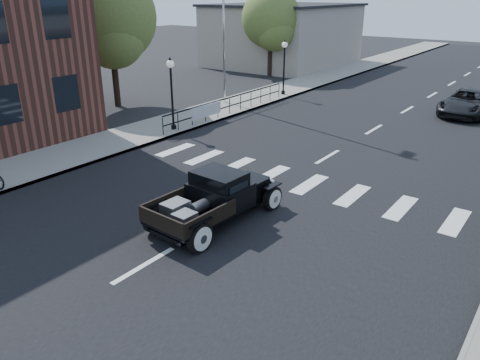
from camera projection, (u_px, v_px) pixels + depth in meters
The scene contains 13 objects.
ground at pixel (220, 221), 13.74m from camera, with size 120.00×120.00×0.00m, color black.
road at pixel (395, 117), 24.94m from camera, with size 14.00×80.00×0.02m, color black.
road_markings at pixel (357, 140), 21.21m from camera, with size 12.00×60.00×0.06m, color silver, non-canonical shape.
sidewalk_left at pixel (263, 96), 29.57m from camera, with size 3.00×80.00×0.15m, color gray.
low_building_left at pixel (283, 36), 41.93m from camera, with size 10.00×12.00×5.00m, color #AAA18E.
railing at pixel (230, 104), 24.96m from camera, with size 0.08×10.00×1.00m, color black, non-canonical shape.
banner at pixel (207, 115), 23.50m from camera, with size 0.04×2.20×0.60m, color silver, non-canonical shape.
lamp_post_b at pixel (172, 94), 21.70m from camera, with size 0.36×0.36×3.35m, color black, non-canonical shape.
lamp_post_c at pixel (284, 67), 29.16m from camera, with size 0.36×0.36×3.35m, color black, non-canonical shape.
big_tree_near at pixel (112, 39), 25.97m from camera, with size 5.11×5.11×7.51m, color #50632A, non-canonical shape.
big_tree_far at pixel (271, 33), 35.78m from camera, with size 4.46×4.46×6.56m, color #50632A, non-canonical shape.
hotrod_pickup at pixel (215, 198), 13.43m from camera, with size 2.07×4.43×1.53m, color black, non-canonical shape.
second_car at pixel (468, 103), 25.22m from camera, with size 2.22×4.81×1.34m, color black.
Camera 1 is at (7.73, -9.55, 6.30)m, focal length 35.00 mm.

